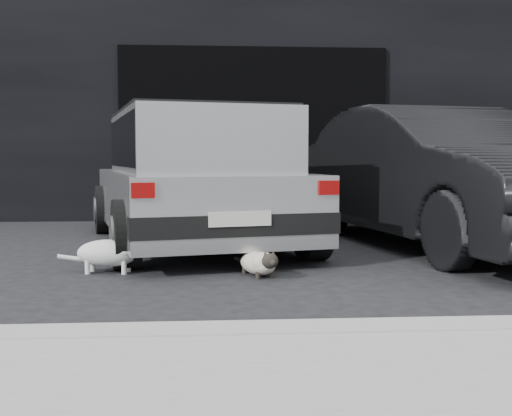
{
  "coord_description": "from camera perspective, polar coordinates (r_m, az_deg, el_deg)",
  "views": [
    {
      "loc": [
        0.34,
        -5.7,
        0.95
      ],
      "look_at": [
        0.7,
        -0.62,
        0.55
      ],
      "focal_mm": 45.0,
      "sensor_mm": 36.0,
      "label": 1
    }
  ],
  "objects": [
    {
      "name": "second_car",
      "position": [
        7.05,
        16.2,
        2.7
      ],
      "size": [
        2.41,
        4.77,
        1.5
      ],
      "primitive_type": "imported",
      "rotation": [
        0.0,
        0.0,
        0.19
      ],
      "color": "black",
      "rests_on": "ground"
    },
    {
      "name": "cat_siamese",
      "position": [
        5.15,
        0.33,
        -4.91
      ],
      "size": [
        0.38,
        0.65,
        0.24
      ],
      "rotation": [
        0.0,
        0.0,
        3.48
      ],
      "color": "beige",
      "rests_on": "ground"
    },
    {
      "name": "ground",
      "position": [
        5.79,
        -7.45,
        -4.99
      ],
      "size": [
        80.0,
        80.0,
        0.0
      ],
      "primitive_type": "plane",
      "color": "black",
      "rests_on": "ground"
    },
    {
      "name": "building_facade",
      "position": [
        11.82,
        -0.9,
        12.03
      ],
      "size": [
        34.0,
        4.0,
        5.0
      ],
      "primitive_type": "cube",
      "color": "black",
      "rests_on": "ground"
    },
    {
      "name": "garage_opening",
      "position": [
        9.72,
        -0.22,
        6.56
      ],
      "size": [
        4.0,
        0.1,
        2.6
      ],
      "primitive_type": "cube",
      "color": "black",
      "rests_on": "ground"
    },
    {
      "name": "curb",
      "position": [
        3.29,
        7.79,
        -11.24
      ],
      "size": [
        18.0,
        0.25,
        0.12
      ],
      "primitive_type": "cube",
      "color": "gray",
      "rests_on": "ground"
    },
    {
      "name": "silver_hatchback",
      "position": [
        6.93,
        -5.56,
        3.16
      ],
      "size": [
        2.62,
        4.22,
        1.45
      ],
      "rotation": [
        0.0,
        0.0,
        0.22
      ],
      "color": "#ACAEB0",
      "rests_on": "ground"
    },
    {
      "name": "cat_white",
      "position": [
        5.42,
        -12.67,
        -3.83
      ],
      "size": [
        0.77,
        0.33,
        0.36
      ],
      "rotation": [
        0.0,
        0.0,
        -1.72
      ],
      "color": "silver",
      "rests_on": "ground"
    }
  ]
}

